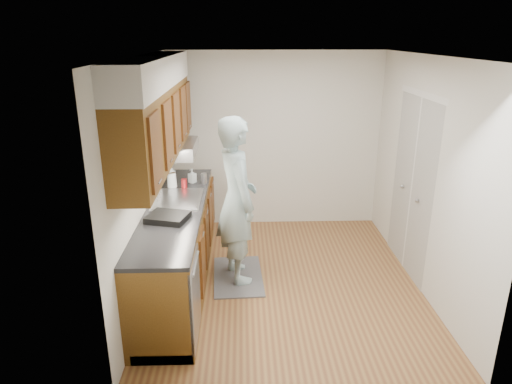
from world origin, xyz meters
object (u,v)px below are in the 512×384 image
soda_can (184,184)px  steel_can (204,178)px  person (237,190)px  soap_bottle_b (192,176)px  soap_bottle_a (172,177)px  dish_rack (168,217)px

soda_can → steel_can: (0.22, 0.22, 0.00)m
person → steel_can: bearing=13.3°
soap_bottle_b → steel_can: (0.15, -0.03, -0.02)m
soap_bottle_a → dish_rack: bearing=-84.5°
soap_bottle_a → soap_bottle_b: soap_bottle_a is taller
soap_bottle_a → soda_can: bearing=-9.2°
person → soda_can: 0.79m
soap_bottle_b → dish_rack: (-0.12, -1.22, -0.06)m
soap_bottle_a → dish_rack: (0.10, -0.99, -0.12)m
person → steel_can: 0.80m
soap_bottle_a → dish_rack: soap_bottle_a is taller
soap_bottle_b → soda_can: bearing=-105.4°
soap_bottle_b → steel_can: size_ratio=1.38×
soda_can → steel_can: size_ratio=1.00×
soap_bottle_a → steel_can: (0.37, 0.20, -0.09)m
soda_can → person: bearing=-36.2°
soap_bottle_b → steel_can: soap_bottle_b is taller
steel_can → soap_bottle_b: bearing=167.2°
person → soap_bottle_b: 0.91m
soap_bottle_b → soda_can: 0.27m
person → soda_can: size_ratio=16.84×
person → soap_bottle_a: size_ratio=7.02×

